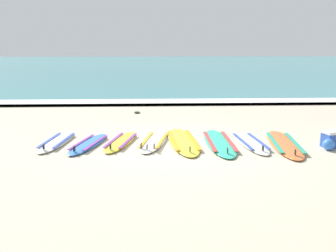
# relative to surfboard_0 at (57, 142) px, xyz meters

# --- Properties ---
(ground_plane) EXTENTS (80.00, 80.00, 0.00)m
(ground_plane) POSITION_rel_surfboard_0_xyz_m (2.73, -0.33, -0.04)
(ground_plane) COLOR #B7AD93
(sea) EXTENTS (80.00, 60.00, 0.10)m
(sea) POSITION_rel_surfboard_0_xyz_m (2.73, 35.20, 0.01)
(sea) COLOR teal
(sea) RESTS_ON ground
(wave_foam_strip) EXTENTS (80.00, 1.12, 0.11)m
(wave_foam_strip) POSITION_rel_surfboard_0_xyz_m (2.73, 5.76, 0.02)
(wave_foam_strip) COLOR white
(wave_foam_strip) RESTS_ON ground
(surfboard_0) EXTENTS (0.70, 2.00, 0.18)m
(surfboard_0) POSITION_rel_surfboard_0_xyz_m (0.00, 0.00, 0.00)
(surfboard_0) COLOR silver
(surfboard_0) RESTS_ON ground
(surfboard_1) EXTENTS (0.91, 1.97, 0.18)m
(surfboard_1) POSITION_rel_surfboard_0_xyz_m (0.77, -0.22, 0.00)
(surfboard_1) COLOR #3875CC
(surfboard_1) RESTS_ON ground
(surfboard_2) EXTENTS (0.89, 2.00, 0.18)m
(surfboard_2) POSITION_rel_surfboard_0_xyz_m (1.49, -0.07, 0.00)
(surfboard_2) COLOR yellow
(surfboard_2) RESTS_ON ground
(surfboard_3) EXTENTS (0.91, 2.12, 0.18)m
(surfboard_3) POSITION_rel_surfboard_0_xyz_m (2.27, -0.06, 0.00)
(surfboard_3) COLOR white
(surfboard_3) RESTS_ON ground
(surfboard_4) EXTENTS (0.80, 2.61, 0.18)m
(surfboard_4) POSITION_rel_surfboard_0_xyz_m (2.94, -0.07, -0.00)
(surfboard_4) COLOR yellow
(surfboard_4) RESTS_ON ground
(surfboard_5) EXTENTS (0.66, 2.52, 0.18)m
(surfboard_5) POSITION_rel_surfboard_0_xyz_m (3.77, -0.23, -0.00)
(surfboard_5) COLOR #2DB793
(surfboard_5) RESTS_ON ground
(surfboard_6) EXTENTS (0.64, 2.09, 0.18)m
(surfboard_6) POSITION_rel_surfboard_0_xyz_m (4.49, -0.27, -0.00)
(surfboard_6) COLOR silver
(surfboard_6) RESTS_ON ground
(surfboard_7) EXTENTS (0.97, 2.59, 0.18)m
(surfboard_7) POSITION_rel_surfboard_0_xyz_m (5.23, -0.41, -0.00)
(surfboard_7) COLOR orange
(surfboard_7) RESTS_ON ground
(cooler_box) EXTENTS (0.51, 0.40, 0.38)m
(cooler_box) POSITION_rel_surfboard_0_xyz_m (6.25, -0.61, 0.16)
(cooler_box) COLOR #2D51B2
(cooler_box) RESTS_ON ground
(beach_ball) EXTENTS (0.26, 0.26, 0.26)m
(beach_ball) POSITION_rel_surfboard_0_xyz_m (6.04, -0.85, 0.09)
(beach_ball) COLOR blue
(beach_ball) RESTS_ON ground
(seaweed_clump_near_shoreline) EXTENTS (0.20, 0.16, 0.07)m
(seaweed_clump_near_shoreline) POSITION_rel_surfboard_0_xyz_m (1.71, 3.72, -0.00)
(seaweed_clump_near_shoreline) COLOR #384723
(seaweed_clump_near_shoreline) RESTS_ON ground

